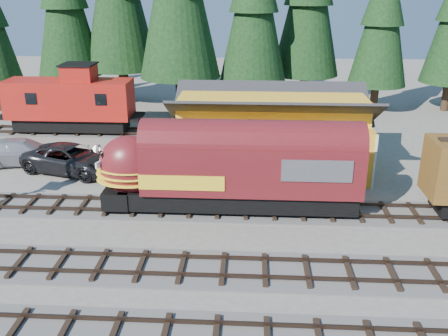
# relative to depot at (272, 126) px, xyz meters

# --- Properties ---
(ground) EXTENTS (120.00, 120.00, 0.00)m
(ground) POSITION_rel_depot_xyz_m (0.00, -10.50, -2.96)
(ground) COLOR #6B665B
(ground) RESTS_ON ground
(track_spur) EXTENTS (32.00, 3.20, 0.33)m
(track_spur) POSITION_rel_depot_xyz_m (-10.00, 7.50, -2.90)
(track_spur) COLOR #4C4947
(track_spur) RESTS_ON ground
(depot) EXTENTS (12.80, 7.00, 5.30)m
(depot) POSITION_rel_depot_xyz_m (0.00, 0.00, 0.00)
(depot) COLOR gold
(depot) RESTS_ON ground
(locomotive) EXTENTS (14.09, 2.80, 3.83)m
(locomotive) POSITION_rel_depot_xyz_m (-2.74, -6.50, -0.68)
(locomotive) COLOR black
(locomotive) RESTS_ON ground
(caboose) EXTENTS (9.98, 2.90, 5.19)m
(caboose) POSITION_rel_depot_xyz_m (-15.85, 7.50, -0.39)
(caboose) COLOR black
(caboose) RESTS_ON ground
(pickup_truck_a) EXTENTS (7.11, 4.74, 1.81)m
(pickup_truck_a) POSITION_rel_depot_xyz_m (-12.86, -1.25, -2.06)
(pickup_truck_a) COLOR black
(pickup_truck_a) RESTS_ON ground
(pickup_truck_b) EXTENTS (6.33, 3.63, 1.73)m
(pickup_truck_b) POSITION_rel_depot_xyz_m (-16.77, 0.08, -2.10)
(pickup_truck_b) COLOR #A1A3A8
(pickup_truck_b) RESTS_ON ground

